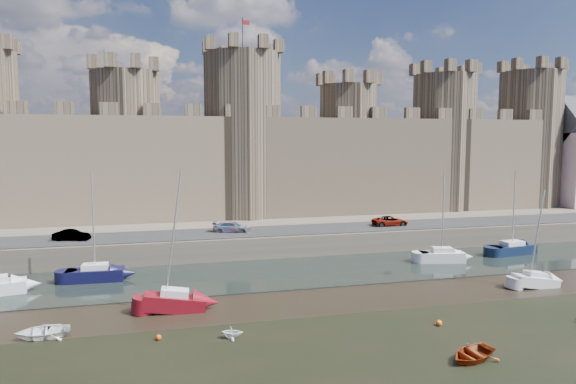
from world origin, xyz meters
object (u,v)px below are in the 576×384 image
(car_3, at_px, (390,221))
(sailboat_3, at_px, (512,248))
(car_1, at_px, (71,235))
(sailboat_2, at_px, (442,255))
(sailboat_5, at_px, (535,280))
(sailboat_4, at_px, (175,301))
(car_2, at_px, (232,227))
(sailboat_1, at_px, (95,273))

(car_3, height_order, sailboat_3, sailboat_3)
(car_1, height_order, sailboat_2, sailboat_2)
(sailboat_2, xyz_separation_m, sailboat_5, (3.26, -10.44, -0.15))
(car_1, height_order, sailboat_4, sailboat_4)
(sailboat_2, bearing_deg, car_3, 111.84)
(car_3, bearing_deg, car_1, 91.06)
(car_3, xyz_separation_m, sailboat_3, (11.56, -8.39, -2.37))
(sailboat_2, distance_m, sailboat_5, 10.94)
(sailboat_5, bearing_deg, sailboat_4, 179.52)
(car_2, xyz_separation_m, sailboat_2, (21.56, -10.32, -2.33))
(car_1, height_order, sailboat_3, sailboat_3)
(car_1, relative_size, sailboat_4, 0.34)
(sailboat_2, bearing_deg, sailboat_1, -168.82)
(sailboat_5, bearing_deg, sailboat_3, 62.12)
(car_1, bearing_deg, car_2, -73.28)
(car_1, relative_size, sailboat_5, 0.42)
(car_1, distance_m, sailboat_2, 40.30)
(sailboat_1, height_order, sailboat_4, sailboat_4)
(sailboat_2, bearing_deg, car_2, 167.79)
(sailboat_1, height_order, sailboat_2, sailboat_1)
(sailboat_1, xyz_separation_m, sailboat_5, (39.14, -11.81, -0.15))
(car_3, distance_m, sailboat_3, 14.48)
(car_2, relative_size, sailboat_4, 0.40)
(car_2, bearing_deg, car_1, 108.91)
(car_3, xyz_separation_m, sailboat_4, (-27.38, -18.98, -2.33))
(sailboat_2, height_order, sailboat_5, sailboat_2)
(car_1, relative_size, car_2, 0.85)
(car_1, bearing_deg, sailboat_4, -137.12)
(sailboat_5, bearing_deg, car_2, 142.01)
(car_1, xyz_separation_m, sailboat_1, (3.21, -8.12, -2.31))
(sailboat_5, bearing_deg, car_1, 156.73)
(car_3, bearing_deg, sailboat_4, 125.18)
(sailboat_1, bearing_deg, sailboat_3, 2.55)
(car_3, relative_size, sailboat_2, 0.44)
(sailboat_2, xyz_separation_m, sailboat_3, (10.09, 1.49, -0.05))
(sailboat_5, bearing_deg, sailboat_1, 165.13)
(car_1, distance_m, sailboat_1, 9.03)
(sailboat_1, height_order, sailboat_3, sailboat_1)
(car_3, relative_size, sailboat_4, 0.41)
(car_2, distance_m, sailboat_5, 32.45)
(car_3, xyz_separation_m, sailboat_5, (4.73, -20.32, -2.46))
(car_2, relative_size, sailboat_1, 0.43)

